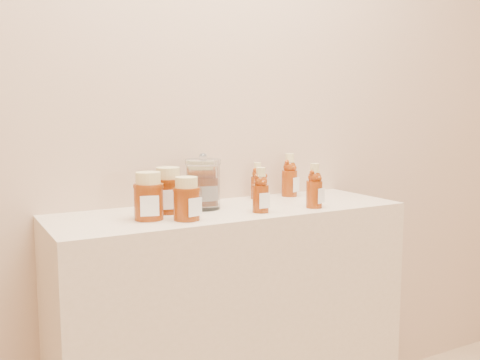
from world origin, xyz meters
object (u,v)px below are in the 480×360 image
bear_bottle_back_left (206,179)px  glass_canister (203,182)px  honey_jar_left (149,196)px  display_table (231,336)px  bear_bottle_front_left (261,187)px

bear_bottle_back_left → glass_canister: size_ratio=0.96×
honey_jar_left → glass_canister: glass_canister is taller
display_table → glass_canister: glass_canister is taller
display_table → honey_jar_left: (-0.30, -0.04, 0.52)m
bear_bottle_back_left → bear_bottle_front_left: bear_bottle_back_left is taller
glass_canister → bear_bottle_back_left: bearing=59.9°
honey_jar_left → glass_canister: (0.22, 0.08, 0.02)m
bear_bottle_back_left → honey_jar_left: bearing=-137.5°
display_table → bear_bottle_back_left: size_ratio=6.80×
display_table → bear_bottle_back_left: bear_bottle_back_left is taller
display_table → honey_jar_left: honey_jar_left is taller
display_table → glass_canister: bearing=151.9°
glass_canister → display_table: bearing=-28.1°
bear_bottle_back_left → bear_bottle_front_left: 0.25m
display_table → bear_bottle_back_left: (-0.03, 0.13, 0.54)m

